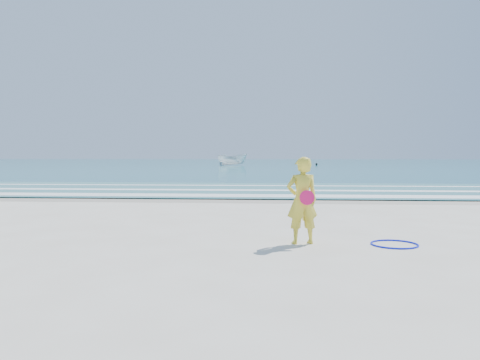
{
  "coord_description": "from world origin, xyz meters",
  "views": [
    {
      "loc": [
        1.11,
        -8.12,
        1.64
      ],
      "look_at": [
        0.16,
        4.0,
        1.0
      ],
      "focal_mm": 35.0,
      "sensor_mm": 36.0,
      "label": 1
    }
  ],
  "objects": [
    {
      "name": "boat",
      "position": [
        -5.99,
        67.35,
        1.0
      ],
      "size": [
        5.31,
        3.53,
        1.92
      ],
      "primitive_type": "imported",
      "rotation": [
        0.0,
        0.0,
        1.94
      ],
      "color": "white",
      "rests_on": "ocean"
    },
    {
      "name": "foam_near",
      "position": [
        0.0,
        10.3,
        0.05
      ],
      "size": [
        400.0,
        1.4,
        0.01
      ],
      "primitive_type": "cube",
      "color": "white",
      "rests_on": "shallow"
    },
    {
      "name": "buoy",
      "position": [
        7.74,
        69.92,
        0.22
      ],
      "size": [
        0.37,
        0.37,
        0.37
      ],
      "primitive_type": "sphere",
      "color": "black",
      "rests_on": "ocean"
    },
    {
      "name": "hoop",
      "position": [
        3.27,
        0.55,
        0.02
      ],
      "size": [
        1.03,
        1.03,
        0.03
      ],
      "primitive_type": "torus",
      "rotation": [
        0.0,
        0.0,
        0.23
      ],
      "color": "#0C1BE9",
      "rests_on": "ground"
    },
    {
      "name": "ground",
      "position": [
        0.0,
        0.0,
        0.0
      ],
      "size": [
        400.0,
        400.0,
        0.0
      ],
      "primitive_type": "plane",
      "color": "silver",
      "rests_on": "ground"
    },
    {
      "name": "wet_sand",
      "position": [
        0.0,
        9.0,
        0.0
      ],
      "size": [
        400.0,
        2.4,
        0.0
      ],
      "primitive_type": "cube",
      "color": "#B2A893",
      "rests_on": "ground"
    },
    {
      "name": "shallow",
      "position": [
        0.0,
        14.0,
        0.04
      ],
      "size": [
        400.0,
        10.0,
        0.01
      ],
      "primitive_type": "cube",
      "color": "#59B7AD",
      "rests_on": "ocean"
    },
    {
      "name": "foam_mid",
      "position": [
        0.0,
        13.2,
        0.05
      ],
      "size": [
        400.0,
        0.9,
        0.01
      ],
      "primitive_type": "cube",
      "color": "white",
      "rests_on": "shallow"
    },
    {
      "name": "woman",
      "position": [
        1.58,
        0.55,
        0.81
      ],
      "size": [
        0.66,
        0.51,
        1.61
      ],
      "color": "yellow",
      "rests_on": "ground"
    },
    {
      "name": "foam_far",
      "position": [
        0.0,
        16.5,
        0.05
      ],
      "size": [
        400.0,
        0.6,
        0.01
      ],
      "primitive_type": "cube",
      "color": "white",
      "rests_on": "shallow"
    },
    {
      "name": "ocean",
      "position": [
        0.0,
        105.0,
        0.02
      ],
      "size": [
        400.0,
        190.0,
        0.04
      ],
      "primitive_type": "cube",
      "color": "#19727F",
      "rests_on": "ground"
    }
  ]
}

